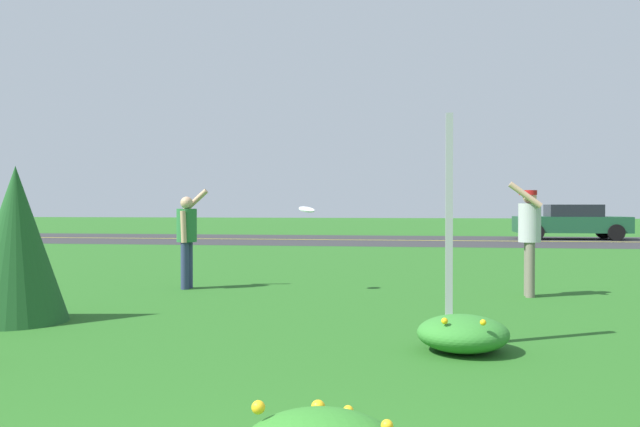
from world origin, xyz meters
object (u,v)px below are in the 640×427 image
(frisbee_white, at_px, (307,209))
(car_dark_green_center_left, at_px, (571,222))
(person_thrower_green_shirt, at_px, (187,234))
(person_catcher_red_cap_gray_shirt, at_px, (529,231))
(sign_post_near_path, at_px, (449,230))

(frisbee_white, xyz_separation_m, car_dark_green_center_left, (8.15, 17.98, -0.61))
(person_thrower_green_shirt, xyz_separation_m, car_dark_green_center_left, (10.22, 17.93, -0.20))
(person_catcher_red_cap_gray_shirt, bearing_deg, sign_post_near_path, -109.95)
(sign_post_near_path, xyz_separation_m, frisbee_white, (-2.11, 3.98, 0.18))
(sign_post_near_path, height_order, person_catcher_red_cap_gray_shirt, sign_post_near_path)
(person_catcher_red_cap_gray_shirt, height_order, car_dark_green_center_left, person_catcher_red_cap_gray_shirt)
(person_thrower_green_shirt, bearing_deg, frisbee_white, -1.38)
(car_dark_green_center_left, bearing_deg, person_catcher_red_cap_gray_shirt, -104.36)
(frisbee_white, relative_size, car_dark_green_center_left, 0.06)
(sign_post_near_path, relative_size, frisbee_white, 8.62)
(person_thrower_green_shirt, bearing_deg, person_catcher_red_cap_gray_shirt, -1.70)
(frisbee_white, bearing_deg, sign_post_near_path, -62.05)
(sign_post_near_path, distance_m, car_dark_green_center_left, 22.79)
(person_thrower_green_shirt, distance_m, frisbee_white, 2.11)
(person_thrower_green_shirt, height_order, car_dark_green_center_left, person_thrower_green_shirt)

